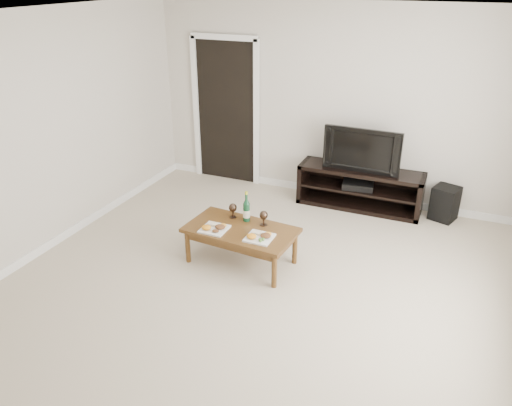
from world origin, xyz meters
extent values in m
plane|color=#C2B69C|center=(0.00, 0.00, 0.00)|extent=(5.50, 5.50, 0.00)
cube|color=beige|center=(0.00, 2.77, 1.30)|extent=(5.00, 0.04, 2.60)
cube|color=white|center=(0.00, 0.00, 2.62)|extent=(5.00, 5.50, 0.04)
cube|color=black|center=(-1.55, 2.73, 1.02)|extent=(0.90, 0.02, 2.05)
cube|color=black|center=(0.54, 2.50, 0.28)|extent=(1.63, 0.45, 0.55)
imported|color=black|center=(0.54, 2.50, 0.84)|extent=(1.00, 0.16, 0.57)
cube|color=black|center=(0.52, 2.48, 0.33)|extent=(0.44, 0.35, 0.08)
cube|color=black|center=(1.62, 2.57, 0.22)|extent=(0.37, 0.37, 0.44)
cube|color=#583A18|center=(-0.33, 0.58, 0.21)|extent=(1.21, 0.72, 0.42)
cube|color=white|center=(-0.57, 0.45, 0.45)|extent=(0.27, 0.27, 0.07)
cube|color=white|center=(-0.06, 0.46, 0.45)|extent=(0.27, 0.27, 0.07)
cylinder|color=#103D22|center=(-0.35, 0.78, 0.59)|extent=(0.07, 0.07, 0.35)
camera|label=1|loc=(1.68, -3.68, 2.94)|focal=35.00mm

